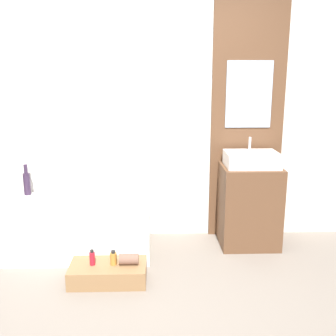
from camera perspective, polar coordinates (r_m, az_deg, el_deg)
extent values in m
plane|color=slate|center=(2.97, -3.86, -21.32)|extent=(12.00, 12.00, 0.00)
cube|color=silver|center=(4.04, -3.35, 7.88)|extent=(4.20, 0.06, 2.60)
cube|color=brown|center=(4.09, 11.47, 7.71)|extent=(0.74, 0.03, 2.60)
cube|color=#9EB2C6|center=(4.06, 11.67, 10.40)|extent=(0.46, 0.01, 0.66)
cube|color=white|center=(3.96, -12.47, -8.32)|extent=(1.34, 0.73, 0.49)
cube|color=silver|center=(3.87, -12.66, -5.00)|extent=(1.04, 0.51, 0.01)
cube|color=silver|center=(3.62, -3.28, 3.21)|extent=(0.01, 0.59, 1.12)
cube|color=olive|center=(3.44, -8.67, -14.79)|extent=(0.64, 0.34, 0.15)
cube|color=brown|center=(4.04, 11.70, -5.39)|extent=(0.57, 0.48, 0.82)
cube|color=white|center=(3.91, 12.03, 1.25)|extent=(0.51, 0.37, 0.14)
cylinder|color=silver|center=(3.98, 11.79, 3.48)|extent=(0.02, 0.02, 0.13)
cylinder|color=#2D1E33|center=(4.25, -19.79, -2.22)|extent=(0.07, 0.07, 0.22)
cylinder|color=#2D1E33|center=(4.21, -19.96, -0.15)|extent=(0.04, 0.04, 0.09)
sphere|color=silver|center=(4.20, -17.67, -3.10)|extent=(0.10, 0.10, 0.10)
cylinder|color=#B21928|center=(3.40, -10.94, -12.79)|extent=(0.05, 0.05, 0.11)
cylinder|color=black|center=(3.37, -10.99, -11.77)|extent=(0.03, 0.03, 0.02)
cylinder|color=#B2752D|center=(3.37, -7.93, -12.92)|extent=(0.06, 0.06, 0.10)
cylinder|color=black|center=(3.35, -7.96, -11.96)|extent=(0.03, 0.03, 0.02)
cylinder|color=brown|center=(3.36, -5.71, -13.04)|extent=(0.16, 0.09, 0.09)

